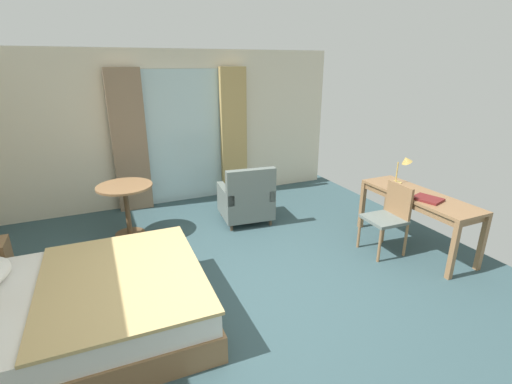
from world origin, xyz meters
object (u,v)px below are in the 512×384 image
(writing_desk, at_px, (419,201))
(round_cafe_table, at_px, (126,198))
(desk_lamp, at_px, (404,165))
(armchair_by_window, at_px, (246,200))
(bed, at_px, (74,308))
(closed_book, at_px, (428,199))
(desk_chair, at_px, (389,214))

(writing_desk, bearing_deg, round_cafe_table, 150.81)
(desk_lamp, xyz_separation_m, armchair_by_window, (-1.87, 1.18, -0.64))
(armchair_by_window, bearing_deg, bed, -144.81)
(closed_book, xyz_separation_m, round_cafe_table, (-3.33, 2.11, -0.20))
(round_cafe_table, bearing_deg, desk_lamp, -22.16)
(desk_lamp, height_order, closed_book, desk_lamp)
(desk_chair, distance_m, round_cafe_table, 3.53)
(desk_lamp, distance_m, armchair_by_window, 2.30)
(desk_chair, relative_size, armchair_by_window, 0.99)
(bed, height_order, desk_chair, bed)
(writing_desk, height_order, armchair_by_window, armchair_by_window)
(bed, distance_m, desk_lamp, 4.31)
(writing_desk, xyz_separation_m, round_cafe_table, (-3.42, 1.91, -0.09))
(desk_chair, distance_m, armchair_by_window, 2.06)
(bed, bearing_deg, closed_book, -2.58)
(armchair_by_window, bearing_deg, desk_lamp, -32.41)
(closed_book, distance_m, armchair_by_window, 2.49)
(desk_chair, height_order, round_cafe_table, desk_chair)
(closed_book, bearing_deg, armchair_by_window, 114.81)
(closed_book, bearing_deg, writing_desk, 50.31)
(bed, relative_size, armchair_by_window, 2.47)
(desk_chair, height_order, armchair_by_window, armchair_by_window)
(closed_book, height_order, round_cafe_table, closed_book)
(desk_chair, bearing_deg, armchair_by_window, 129.23)
(desk_lamp, bearing_deg, bed, -173.56)
(desk_chair, bearing_deg, desk_lamp, 35.75)
(closed_book, bearing_deg, desk_chair, 126.67)
(bed, height_order, armchair_by_window, bed)
(bed, relative_size, writing_desk, 1.40)
(desk_lamp, relative_size, armchair_by_window, 0.44)
(closed_book, bearing_deg, desk_lamp, 53.86)
(writing_desk, relative_size, closed_book, 4.99)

